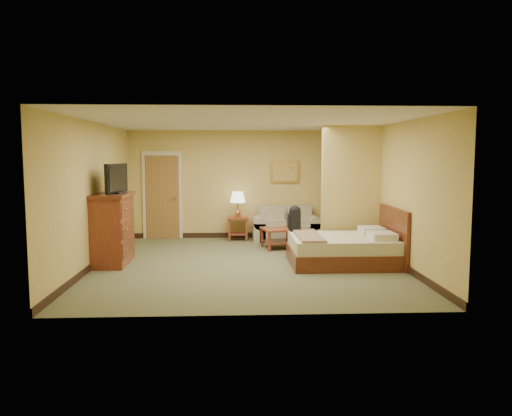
{
  "coord_description": "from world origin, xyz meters",
  "views": [
    {
      "loc": [
        -0.25,
        -9.09,
        1.99
      ],
      "look_at": [
        0.2,
        0.6,
        0.98
      ],
      "focal_mm": 35.0,
      "sensor_mm": 36.0,
      "label": 1
    }
  ],
  "objects": [
    {
      "name": "dresser",
      "position": [
        -2.48,
        0.11,
        0.66
      ],
      "size": [
        0.64,
        1.23,
        1.31
      ],
      "color": "maroon",
      "rests_on": "floor"
    },
    {
      "name": "backpack",
      "position": [
        0.97,
        0.64,
        0.78
      ],
      "size": [
        0.23,
        0.29,
        0.51
      ],
      "rotation": [
        0.0,
        0.0,
        0.01
      ],
      "color": "black",
      "rests_on": "bed"
    },
    {
      "name": "back_wall",
      "position": [
        0.0,
        3.0,
        1.3
      ],
      "size": [
        5.5,
        0.02,
        2.6
      ],
      "primitive_type": "cube",
      "color": "tan",
      "rests_on": "floor"
    },
    {
      "name": "table_lamp",
      "position": [
        -0.14,
        2.65,
        1.0
      ],
      "size": [
        0.36,
        0.36,
        0.6
      ],
      "color": "#B77F43",
      "rests_on": "side_table"
    },
    {
      "name": "side_table",
      "position": [
        -0.14,
        2.65,
        0.36
      ],
      "size": [
        0.5,
        0.5,
        0.55
      ],
      "color": "maroon",
      "rests_on": "floor"
    },
    {
      "name": "baseboard",
      "position": [
        0.0,
        2.99,
        0.06
      ],
      "size": [
        5.5,
        0.02,
        0.12
      ],
      "primitive_type": "cube",
      "color": "black",
      "rests_on": "floor"
    },
    {
      "name": "partition",
      "position": [
        2.15,
        0.93,
        1.3
      ],
      "size": [
        1.2,
        0.15,
        2.6
      ],
      "primitive_type": "cube",
      "color": "tan",
      "rests_on": "floor"
    },
    {
      "name": "loveseat",
      "position": [
        1.01,
        2.57,
        0.26
      ],
      "size": [
        1.59,
        0.74,
        0.8
      ],
      "color": "#9D9277",
      "rests_on": "floor"
    },
    {
      "name": "coffee_table",
      "position": [
        0.73,
        1.5,
        0.32
      ],
      "size": [
        0.81,
        0.81,
        0.44
      ],
      "rotation": [
        0.0,
        0.0,
        0.21
      ],
      "color": "maroon",
      "rests_on": "floor"
    },
    {
      "name": "left_wall",
      "position": [
        -2.75,
        0.0,
        1.3
      ],
      "size": [
        0.02,
        6.0,
        2.6
      ],
      "primitive_type": "cube",
      "color": "tan",
      "rests_on": "floor"
    },
    {
      "name": "ceiling",
      "position": [
        0.0,
        0.0,
        2.6
      ],
      "size": [
        6.0,
        6.0,
        0.0
      ],
      "primitive_type": "plane",
      "rotation": [
        3.14,
        0.0,
        0.0
      ],
      "color": "white",
      "rests_on": "back_wall"
    },
    {
      "name": "door",
      "position": [
        -1.95,
        2.96,
        1.03
      ],
      "size": [
        0.94,
        0.16,
        2.1
      ],
      "color": "beige",
      "rests_on": "floor"
    },
    {
      "name": "tv",
      "position": [
        -2.38,
        0.11,
        1.56
      ],
      "size": [
        0.29,
        0.88,
        0.54
      ],
      "rotation": [
        0.0,
        0.0,
        -0.18
      ],
      "color": "black",
      "rests_on": "dresser"
    },
    {
      "name": "right_wall",
      "position": [
        2.75,
        0.0,
        1.3
      ],
      "size": [
        0.02,
        6.0,
        2.6
      ],
      "primitive_type": "cube",
      "color": "tan",
      "rests_on": "floor"
    },
    {
      "name": "bed",
      "position": [
        1.82,
        -0.1,
        0.29
      ],
      "size": [
        1.94,
        1.61,
        1.04
      ],
      "color": "#502112",
      "rests_on": "floor"
    },
    {
      "name": "wall_picture",
      "position": [
        1.01,
        2.97,
        1.6
      ],
      "size": [
        0.71,
        0.04,
        0.55
      ],
      "color": "#B78E3F",
      "rests_on": "back_wall"
    },
    {
      "name": "floor",
      "position": [
        0.0,
        0.0,
        0.0
      ],
      "size": [
        6.0,
        6.0,
        0.0
      ],
      "primitive_type": "plane",
      "color": "brown",
      "rests_on": "ground"
    }
  ]
}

